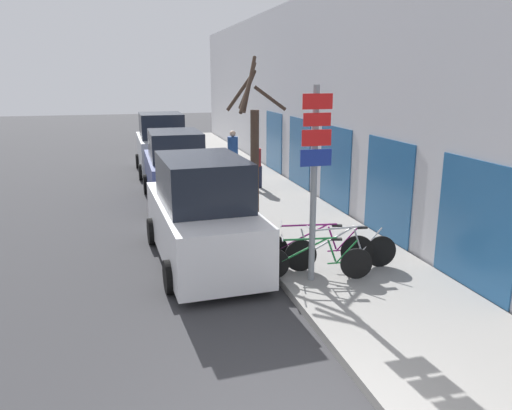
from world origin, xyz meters
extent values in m
plane|color=#333335|center=(0.00, 11.20, 0.00)|extent=(80.00, 80.00, 0.00)
cube|color=gray|center=(2.60, 14.00, 0.07)|extent=(3.20, 32.00, 0.15)
cube|color=#BCBCC1|center=(4.35, 14.00, 3.25)|extent=(0.20, 32.00, 6.50)
cube|color=#26598C|center=(4.23, 3.11, 1.33)|extent=(0.03, 2.08, 2.36)
cube|color=#26598C|center=(4.23, 6.18, 1.33)|extent=(0.03, 2.08, 2.36)
cube|color=#26598C|center=(4.23, 9.25, 1.33)|extent=(0.03, 2.08, 2.36)
cube|color=#26598C|center=(4.23, 12.31, 1.33)|extent=(0.03, 2.08, 2.36)
cube|color=#26598C|center=(4.23, 15.38, 1.33)|extent=(0.03, 2.08, 2.36)
cylinder|color=gray|center=(1.56, 4.19, 1.97)|extent=(0.12, 0.12, 3.63)
cube|color=red|center=(1.56, 4.13, 3.50)|extent=(0.56, 0.02, 0.27)
cube|color=red|center=(1.56, 4.13, 3.19)|extent=(0.51, 0.02, 0.23)
cube|color=red|center=(1.56, 4.13, 2.87)|extent=(0.55, 0.02, 0.29)
cube|color=navy|center=(1.56, 4.13, 2.51)|extent=(0.59, 0.02, 0.30)
cylinder|color=black|center=(0.88, 4.42, 0.45)|extent=(0.60, 0.19, 0.61)
cylinder|color=black|center=(2.41, 4.01, 0.45)|extent=(0.60, 0.19, 0.61)
cylinder|color=#197233|center=(1.45, 4.27, 0.74)|extent=(0.86, 0.27, 0.50)
cylinder|color=#197233|center=(1.53, 4.25, 0.95)|extent=(1.00, 0.30, 0.08)
cylinder|color=#197233|center=(1.95, 4.13, 0.71)|extent=(0.19, 0.08, 0.44)
cylinder|color=#197233|center=(2.14, 4.08, 0.48)|extent=(0.54, 0.17, 0.07)
cylinder|color=#197233|center=(2.21, 4.06, 0.69)|extent=(0.41, 0.14, 0.49)
cylinder|color=#197233|center=(0.96, 4.40, 0.71)|extent=(0.19, 0.08, 0.53)
cube|color=black|center=(2.02, 4.11, 0.95)|extent=(0.21, 0.13, 0.04)
cylinder|color=#99999E|center=(1.03, 4.38, 0.97)|extent=(0.14, 0.43, 0.02)
cylinder|color=black|center=(1.51, 4.65, 0.48)|extent=(0.65, 0.11, 0.65)
cylinder|color=black|center=(3.16, 4.45, 0.48)|extent=(0.65, 0.11, 0.65)
cylinder|color=#B7B7BC|center=(2.13, 4.58, 0.78)|extent=(0.93, 0.15, 0.54)
cylinder|color=#B7B7BC|center=(2.21, 4.57, 1.01)|extent=(1.08, 0.16, 0.08)
cylinder|color=#B7B7BC|center=(2.66, 4.51, 0.75)|extent=(0.20, 0.06, 0.47)
cylinder|color=#B7B7BC|center=(2.87, 4.49, 0.50)|extent=(0.58, 0.10, 0.08)
cylinder|color=#B7B7BC|center=(2.95, 4.48, 0.73)|extent=(0.44, 0.08, 0.52)
cylinder|color=#B7B7BC|center=(1.59, 4.64, 0.75)|extent=(0.20, 0.06, 0.56)
cube|color=black|center=(2.75, 4.50, 1.00)|extent=(0.21, 0.10, 0.04)
cylinder|color=#99999E|center=(1.68, 4.63, 1.03)|extent=(0.08, 0.44, 0.02)
cylinder|color=black|center=(1.04, 5.04, 0.49)|extent=(0.66, 0.23, 0.68)
cylinder|color=black|center=(2.69, 4.54, 0.49)|extent=(0.66, 0.23, 0.68)
cylinder|color=#8C1E72|center=(1.66, 4.85, 0.80)|extent=(0.94, 0.31, 0.56)
cylinder|color=#8C1E72|center=(1.74, 4.83, 1.04)|extent=(1.09, 0.36, 0.09)
cylinder|color=#8C1E72|center=(2.19, 4.69, 0.78)|extent=(0.21, 0.09, 0.49)
cylinder|color=#8C1E72|center=(2.40, 4.63, 0.51)|extent=(0.59, 0.20, 0.08)
cylinder|color=#8C1E72|center=(2.48, 4.60, 0.75)|extent=(0.44, 0.16, 0.54)
cylinder|color=#8C1E72|center=(1.12, 5.01, 0.78)|extent=(0.20, 0.09, 0.58)
cube|color=black|center=(2.28, 4.67, 1.03)|extent=(0.21, 0.13, 0.04)
cylinder|color=#99999E|center=(1.20, 4.99, 1.06)|extent=(0.15, 0.43, 0.02)
cube|color=silver|center=(-0.22, 6.12, 0.75)|extent=(2.03, 4.80, 1.16)
cube|color=black|center=(-0.21, 5.93, 1.83)|extent=(1.74, 2.53, 0.98)
cylinder|color=black|center=(-1.20, 7.54, 0.32)|extent=(0.25, 0.65, 0.64)
cylinder|color=black|center=(0.61, 7.63, 0.32)|extent=(0.25, 0.65, 0.64)
cylinder|color=black|center=(-1.06, 4.62, 0.32)|extent=(0.25, 0.65, 0.64)
cylinder|color=black|center=(0.75, 4.70, 0.32)|extent=(0.25, 0.65, 0.64)
cube|color=navy|center=(-0.18, 11.67, 0.80)|extent=(1.73, 4.33, 1.22)
cube|color=black|center=(-0.18, 11.49, 1.84)|extent=(1.55, 2.25, 0.87)
cylinder|color=black|center=(-1.04, 13.01, 0.33)|extent=(0.22, 0.67, 0.67)
cylinder|color=black|center=(0.68, 13.01, 0.33)|extent=(0.22, 0.67, 0.67)
cylinder|color=black|center=(-1.04, 10.32, 0.33)|extent=(0.22, 0.67, 0.67)
cylinder|color=black|center=(0.68, 10.32, 0.33)|extent=(0.22, 0.67, 0.67)
cube|color=#B2B7BC|center=(-0.19, 16.81, 0.83)|extent=(1.88, 4.33, 1.33)
cube|color=black|center=(-0.19, 16.64, 1.98)|extent=(1.68, 2.26, 0.97)
cylinder|color=black|center=(-1.13, 18.14, 0.31)|extent=(0.23, 0.62, 0.62)
cylinder|color=black|center=(0.72, 18.15, 0.31)|extent=(0.23, 0.62, 0.62)
cylinder|color=black|center=(-1.11, 15.46, 0.31)|extent=(0.23, 0.62, 0.62)
cylinder|color=black|center=(0.74, 15.48, 0.31)|extent=(0.23, 0.62, 0.62)
cylinder|color=#1E2338|center=(2.51, 12.28, 0.53)|extent=(0.14, 0.14, 0.77)
cylinder|color=#1E2338|center=(2.78, 12.26, 0.53)|extent=(0.14, 0.14, 0.77)
cylinder|color=maroon|center=(2.64, 12.27, 1.22)|extent=(0.35, 0.35, 0.61)
sphere|color=tan|center=(2.64, 12.27, 1.63)|extent=(0.21, 0.21, 0.21)
cylinder|color=#4C3D2D|center=(2.15, 14.35, 0.58)|extent=(0.16, 0.16, 0.86)
cylinder|color=#4C3D2D|center=(2.44, 14.45, 0.58)|extent=(0.16, 0.16, 0.86)
cylinder|color=navy|center=(2.30, 14.40, 1.35)|extent=(0.39, 0.39, 0.68)
sphere|color=tan|center=(2.30, 14.40, 1.81)|extent=(0.23, 0.23, 0.23)
cylinder|color=#3D2D23|center=(1.34, 7.54, 1.65)|extent=(0.21, 0.21, 2.99)
cylinder|color=#3D2D23|center=(1.26, 7.99, 3.59)|extent=(0.24, 0.98, 0.96)
cylinder|color=#3D2D23|center=(1.01, 7.56, 3.59)|extent=(0.73, 0.13, 0.94)
cylinder|color=#3D2D23|center=(1.06, 7.11, 3.68)|extent=(0.65, 0.96, 1.13)
cylinder|color=#3D2D23|center=(1.72, 7.52, 3.41)|extent=(0.81, 0.12, 0.61)
cylinder|color=#3D2D23|center=(1.12, 7.21, 3.75)|extent=(0.54, 0.76, 1.26)
camera|label=1|loc=(-1.76, -4.12, 3.93)|focal=35.00mm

